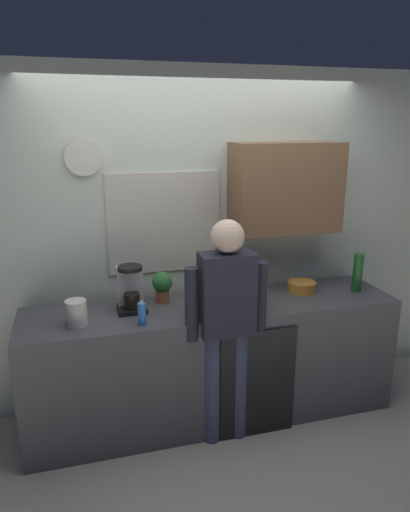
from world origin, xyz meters
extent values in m
plane|color=beige|center=(0.00, 0.00, 0.00)|extent=(8.00, 8.00, 0.00)
cube|color=#4C4C51|center=(0.00, 0.30, 0.45)|extent=(2.74, 0.64, 0.91)
cube|color=black|center=(0.23, -0.03, 0.41)|extent=(0.56, 0.02, 0.82)
cube|color=silver|center=(0.00, 0.73, 1.30)|extent=(4.34, 0.10, 2.60)
cube|color=beige|center=(-0.28, 0.67, 1.46)|extent=(0.86, 0.02, 0.76)
cube|color=#8CA5C6|center=(-0.28, 0.67, 1.46)|extent=(0.80, 0.02, 0.70)
cube|color=brown|center=(0.64, 0.52, 1.71)|extent=(0.84, 0.32, 0.68)
cylinder|color=silver|center=(-0.84, 0.66, 1.96)|extent=(0.26, 0.03, 0.26)
cube|color=black|center=(-0.59, 0.34, 0.92)|extent=(0.20, 0.20, 0.03)
cube|color=silver|center=(-0.59, 0.40, 1.08)|extent=(0.18, 0.08, 0.28)
cylinder|color=black|center=(-0.59, 0.31, 0.99)|extent=(0.11, 0.11, 0.11)
cylinder|color=black|center=(-0.59, 0.34, 1.22)|extent=(0.17, 0.17, 0.03)
cylinder|color=#195923|center=(1.17, 0.27, 1.06)|extent=(0.07, 0.07, 0.30)
cylinder|color=#2D8C33|center=(0.14, 0.12, 1.05)|extent=(0.09, 0.09, 0.28)
cylinder|color=brown|center=(0.01, 0.13, 1.02)|extent=(0.06, 0.06, 0.23)
cylinder|color=yellow|center=(-0.14, 0.35, 0.95)|extent=(0.07, 0.07, 0.08)
cylinder|color=orange|center=(0.75, 0.38, 0.95)|extent=(0.22, 0.22, 0.08)
cylinder|color=#9E5638|center=(-0.35, 0.45, 0.95)|extent=(0.10, 0.10, 0.09)
sphere|color=#2D7233|center=(-0.35, 0.45, 1.06)|extent=(0.15, 0.15, 0.15)
cylinder|color=blue|center=(-0.55, 0.09, 0.98)|extent=(0.06, 0.06, 0.15)
cone|color=white|center=(-0.55, 0.09, 1.07)|extent=(0.02, 0.02, 0.03)
cylinder|color=silver|center=(-0.97, 0.20, 0.99)|extent=(0.14, 0.14, 0.17)
cylinder|color=#3F4766|center=(-0.10, 0.00, 0.41)|extent=(0.12, 0.12, 0.82)
cylinder|color=#3F4766|center=(0.10, 0.00, 0.41)|extent=(0.12, 0.12, 0.82)
cube|color=#262633|center=(0.00, 0.00, 1.10)|extent=(0.36, 0.20, 0.56)
sphere|color=beige|center=(0.00, 0.00, 1.49)|extent=(0.22, 0.22, 0.22)
cylinder|color=#262633|center=(-0.24, 0.00, 1.05)|extent=(0.09, 0.09, 0.50)
cylinder|color=#262633|center=(0.24, 0.00, 1.05)|extent=(0.09, 0.09, 0.50)
camera|label=1|loc=(-0.93, -2.76, 2.19)|focal=32.89mm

